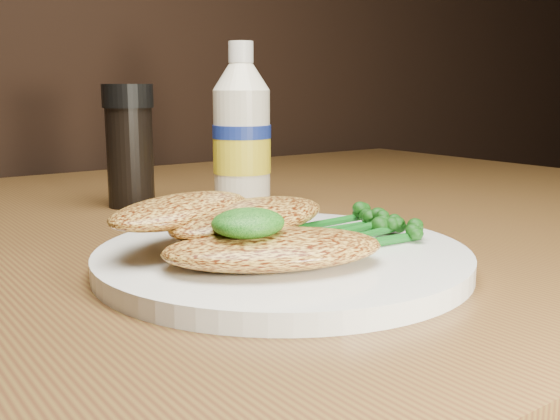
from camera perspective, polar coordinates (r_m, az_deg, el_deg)
plate at (r=0.45m, az=0.22°, el=-4.23°), size 0.26×0.26×0.01m
chicken_front at (r=0.40m, az=-0.55°, el=-3.41°), size 0.16×0.12×0.02m
chicken_mid at (r=0.45m, az=-2.66°, el=-0.64°), size 0.16×0.11×0.02m
chicken_back at (r=0.45m, az=-8.56°, el=-0.00°), size 0.14×0.11×0.02m
pesto_front at (r=0.40m, az=-2.82°, el=-1.15°), size 0.06×0.05×0.02m
broccolini_bundle at (r=0.47m, az=5.40°, el=-1.59°), size 0.14×0.12×0.02m
mayo_bottle at (r=0.66m, az=-3.39°, el=7.36°), size 0.07×0.07×0.17m
pepper_grinder at (r=0.68m, az=-13.06°, el=5.49°), size 0.06×0.06×0.12m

